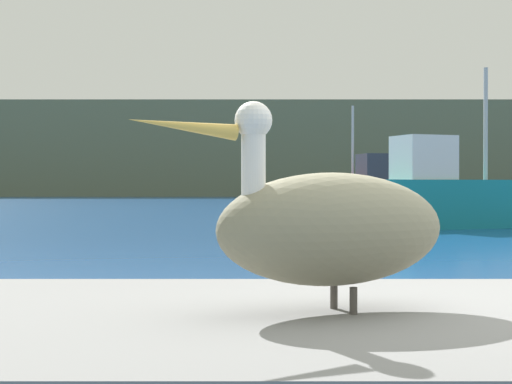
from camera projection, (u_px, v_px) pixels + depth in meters
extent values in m
cube|color=#5B664C|center=(267.00, 150.00, 81.40)|extent=(140.00, 10.73, 9.39)
ellipsoid|color=gray|center=(331.00, 229.00, 3.05)|extent=(1.05, 0.78, 0.44)
cylinder|color=white|center=(251.00, 172.00, 2.91)|extent=(0.09, 0.09, 0.30)
sphere|color=white|center=(251.00, 120.00, 2.91)|extent=(0.14, 0.14, 0.14)
cone|color=gold|center=(181.00, 126.00, 2.80)|extent=(0.40, 0.22, 0.09)
cylinder|color=#4C4742|center=(351.00, 301.00, 3.00)|extent=(0.03, 0.03, 0.10)
cylinder|color=#4C4742|center=(332.00, 296.00, 3.14)|extent=(0.03, 0.03, 0.10)
cube|color=red|center=(391.00, 199.00, 38.37)|extent=(7.14, 3.36, 0.98)
cube|color=#2D333D|center=(386.00, 172.00, 38.30)|extent=(3.03, 2.22, 1.70)
cylinder|color=#B2B2B2|center=(351.00, 147.00, 37.92)|extent=(0.12, 0.12, 4.01)
cube|color=teal|center=(438.00, 204.00, 21.80)|extent=(5.19, 3.12, 1.34)
cube|color=silver|center=(421.00, 158.00, 21.59)|extent=(1.80, 1.66, 1.20)
cylinder|color=#B2B2B2|center=(483.00, 124.00, 22.32)|extent=(0.12, 0.12, 3.18)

